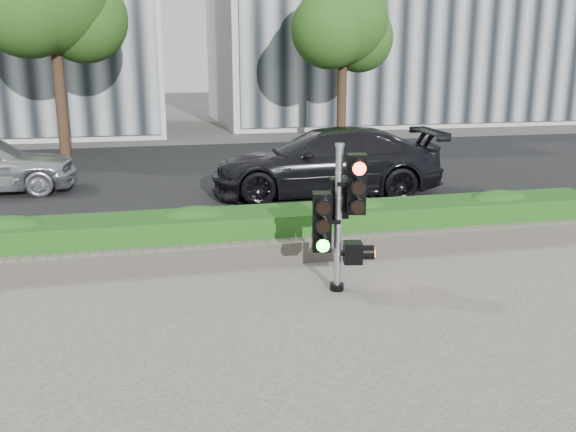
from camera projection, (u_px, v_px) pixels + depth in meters
The scene contains 10 objects.
ground at pixel (311, 310), 7.73m from camera, with size 120.00×120.00×0.00m, color #51514C.
sidewalk at pixel (387, 417), 5.37m from camera, with size 16.00×11.00×0.03m, color #9E9389.
road at pixel (216, 174), 17.16m from camera, with size 60.00×13.00×0.02m, color black.
curb at pixel (263, 238), 10.69m from camera, with size 60.00×0.25×0.12m, color gray.
stone_wall at pixel (279, 252), 9.48m from camera, with size 12.00×0.32×0.34m, color gray.
hedge at pixel (270, 230), 10.05m from camera, with size 12.00×1.00×0.68m, color #398A2A.
building_right at pixel (386, 6), 32.33m from camera, with size 18.00×10.00×12.00m, color #B7B7B2.
tree_right at pixel (342, 23), 22.55m from camera, with size 4.10×3.58×6.53m.
traffic_signal at pixel (340, 211), 8.10m from camera, with size 0.73×0.58×2.01m.
car_dark at pixel (326, 162), 14.30m from camera, with size 2.19×5.38×1.56m, color black.
Camera 1 is at (-1.96, -6.94, 3.05)m, focal length 38.00 mm.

